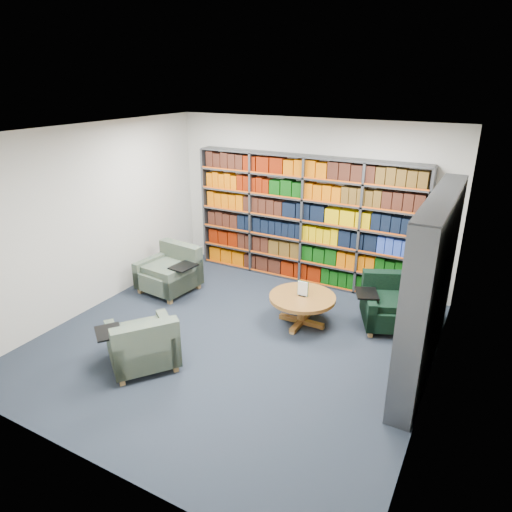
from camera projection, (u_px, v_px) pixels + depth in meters
The scene contains 7 objects.
room_shell at pixel (234, 246), 5.81m from camera, with size 5.02×5.02×2.82m.
bookshelf_back at pixel (304, 221), 7.84m from camera, with size 4.00×0.28×2.20m.
bookshelf_right at pixel (430, 287), 5.38m from camera, with size 0.28×2.50×2.20m.
chair_teal_left at pixel (172, 272), 7.75m from camera, with size 1.03×0.92×0.76m.
chair_green_right at pixel (391, 305), 6.66m from camera, with size 1.08×1.05×0.73m.
chair_teal_front at pixel (143, 347), 5.65m from camera, with size 1.11×1.11×0.72m.
coffee_table at pixel (302, 302), 6.62m from camera, with size 0.96×0.96×0.68m.
Camera 1 is at (2.84, -4.67, 3.41)m, focal length 32.00 mm.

